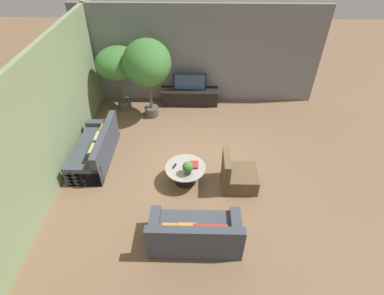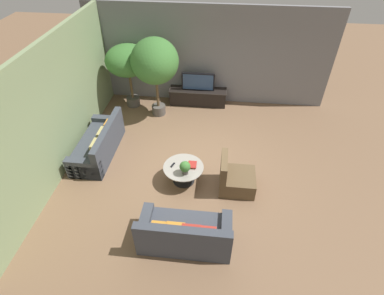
% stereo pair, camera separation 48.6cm
% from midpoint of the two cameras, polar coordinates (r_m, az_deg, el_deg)
% --- Properties ---
extents(ground_plane, '(24.00, 24.00, 0.00)m').
position_cam_midpoint_polar(ground_plane, '(7.60, -0.83, -3.30)').
color(ground_plane, brown).
extents(back_wall_stone, '(7.40, 0.12, 3.00)m').
position_cam_midpoint_polar(back_wall_stone, '(9.55, -0.21, 17.08)').
color(back_wall_stone, slate).
rests_on(back_wall_stone, ground).
extents(side_wall_left, '(0.12, 7.40, 3.00)m').
position_cam_midpoint_polar(side_wall_left, '(7.67, -26.20, 6.66)').
color(side_wall_left, gray).
rests_on(side_wall_left, ground).
extents(media_console, '(1.82, 0.50, 0.51)m').
position_cam_midpoint_polar(media_console, '(9.82, -1.83, 9.70)').
color(media_console, black).
rests_on(media_console, ground).
extents(television, '(1.03, 0.13, 0.56)m').
position_cam_midpoint_polar(television, '(9.57, -1.89, 12.38)').
color(television, black).
rests_on(television, media_console).
extents(coffee_table, '(0.94, 0.94, 0.44)m').
position_cam_midpoint_polar(coffee_table, '(6.99, -3.21, -4.66)').
color(coffee_table, black).
rests_on(coffee_table, ground).
extents(couch_by_wall, '(0.84, 1.99, 0.84)m').
position_cam_midpoint_polar(couch_by_wall, '(8.04, -19.49, -0.48)').
color(couch_by_wall, '#3D424C').
rests_on(couch_by_wall, ground).
extents(couch_near_entry, '(1.76, 0.84, 0.84)m').
position_cam_midpoint_polar(couch_near_entry, '(5.92, -1.83, -16.21)').
color(couch_near_entry, '#3D424C').
rests_on(couch_near_entry, ground).
extents(armchair_wicker, '(0.80, 0.76, 0.86)m').
position_cam_midpoint_polar(armchair_wicker, '(6.97, 6.65, -5.50)').
color(armchair_wicker, brown).
rests_on(armchair_wicker, ground).
extents(potted_palm_tall, '(1.31, 1.31, 1.98)m').
position_cam_midpoint_polar(potted_palm_tall, '(9.33, -15.36, 15.00)').
color(potted_palm_tall, '#514C47').
rests_on(potted_palm_tall, ground).
extents(potted_palm_corner, '(1.34, 1.34, 2.37)m').
position_cam_midpoint_polar(potted_palm_corner, '(8.66, -10.17, 15.39)').
color(potted_palm_corner, '#514C47').
rests_on(potted_palm_corner, ground).
extents(potted_plant_tabletop, '(0.25, 0.25, 0.33)m').
position_cam_midpoint_polar(potted_plant_tabletop, '(6.62, -2.85, -3.90)').
color(potted_plant_tabletop, '#514C47').
rests_on(potted_plant_tabletop, coffee_table).
extents(book_stack, '(0.21, 0.26, 0.05)m').
position_cam_midpoint_polar(book_stack, '(6.92, -1.63, -3.33)').
color(book_stack, gold).
rests_on(book_stack, coffee_table).
extents(remote_black, '(0.10, 0.16, 0.02)m').
position_cam_midpoint_polar(remote_black, '(6.93, -5.33, -3.59)').
color(remote_black, black).
rests_on(remote_black, coffee_table).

